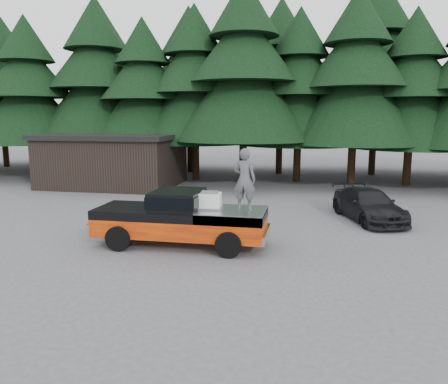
% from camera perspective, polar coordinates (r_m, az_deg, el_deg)
% --- Properties ---
extents(ground, '(120.00, 120.00, 0.00)m').
position_cam_1_polar(ground, '(15.11, -2.07, -7.07)').
color(ground, '#4B4B4D').
rests_on(ground, ground).
extents(pickup_truck, '(6.00, 2.04, 1.33)m').
position_cam_1_polar(pickup_truck, '(15.09, -5.67, -4.52)').
color(pickup_truck, '#EC4D00').
rests_on(pickup_truck, ground).
extents(truck_cab, '(1.66, 1.90, 0.59)m').
position_cam_1_polar(truck_cab, '(14.91, -6.10, -0.92)').
color(truck_cab, black).
rests_on(truck_cab, pickup_truck).
extents(air_compressor, '(0.80, 0.68, 0.51)m').
position_cam_1_polar(air_compressor, '(14.66, -1.88, -1.21)').
color(air_compressor, silver).
rests_on(air_compressor, pickup_truck).
extents(man_on_bed, '(0.80, 0.58, 2.05)m').
position_cam_1_polar(man_on_bed, '(14.39, 2.70, 1.68)').
color(man_on_bed, '#4C4C52').
rests_on(man_on_bed, pickup_truck).
extents(parked_car, '(3.25, 4.95, 1.33)m').
position_cam_1_polar(parked_car, '(19.65, 18.35, -1.60)').
color(parked_car, black).
rests_on(parked_car, ground).
extents(utility_building, '(8.40, 6.40, 3.30)m').
position_cam_1_polar(utility_building, '(28.96, -14.17, 4.15)').
color(utility_building, black).
rests_on(utility_building, ground).
extents(treeline, '(60.15, 16.05, 17.50)m').
position_cam_1_polar(treeline, '(31.58, 6.00, 15.85)').
color(treeline, black).
rests_on(treeline, ground).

